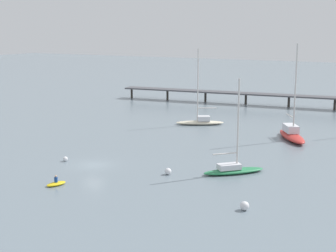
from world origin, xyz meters
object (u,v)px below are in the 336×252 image
at_px(mooring_buoy_far, 65,159).
at_px(mooring_buoy_inner, 245,206).
at_px(mooring_buoy_outer, 168,171).
at_px(sailboat_green, 233,168).
at_px(pier, 295,92).
at_px(dinghy_yellow, 56,183).
at_px(sailboat_red, 292,134).
at_px(sailboat_cream, 200,120).

bearing_deg(mooring_buoy_far, mooring_buoy_inner, -11.68).
distance_m(mooring_buoy_far, mooring_buoy_outer, 14.06).
xyz_separation_m(sailboat_green, mooring_buoy_inner, (5.16, -10.42, -0.23)).
relative_size(pier, sailboat_green, 5.23).
height_order(pier, dinghy_yellow, pier).
height_order(sailboat_red, mooring_buoy_inner, sailboat_red).
distance_m(pier, sailboat_cream, 28.01).
height_order(sailboat_red, mooring_buoy_outer, sailboat_red).
bearing_deg(mooring_buoy_inner, pier, 100.26).
height_order(mooring_buoy_far, mooring_buoy_inner, mooring_buoy_inner).
distance_m(sailboat_green, mooring_buoy_outer, 7.48).
xyz_separation_m(dinghy_yellow, mooring_buoy_far, (-5.42, 7.93, 0.08)).
distance_m(mooring_buoy_far, mooring_buoy_inner, 26.04).
bearing_deg(mooring_buoy_outer, mooring_buoy_far, -175.22).
xyz_separation_m(pier, sailboat_green, (5.93, -50.86, -2.63)).
bearing_deg(sailboat_green, mooring_buoy_inner, -63.64).
height_order(sailboat_cream, dinghy_yellow, sailboat_cream).
xyz_separation_m(pier, mooring_buoy_far, (-14.41, -56.00, -2.97)).
xyz_separation_m(sailboat_cream, mooring_buoy_outer, (9.16, -28.63, -0.32)).
bearing_deg(sailboat_red, sailboat_green, -93.84).
relative_size(sailboat_green, mooring_buoy_inner, 12.92).
distance_m(sailboat_red, dinghy_yellow, 37.45).
distance_m(sailboat_green, sailboat_red, 20.69).
bearing_deg(pier, sailboat_red, -76.39).
height_order(pier, mooring_buoy_inner, pier).
distance_m(sailboat_red, mooring_buoy_outer, 25.80).
relative_size(mooring_buoy_far, mooring_buoy_inner, 0.73).
distance_m(pier, sailboat_red, 31.18).
distance_m(sailboat_cream, dinghy_yellow, 37.74).
relative_size(pier, sailboat_red, 4.01).
bearing_deg(mooring_buoy_outer, mooring_buoy_inner, -29.29).
height_order(pier, mooring_buoy_outer, pier).
relative_size(sailboat_cream, mooring_buoy_far, 21.19).
bearing_deg(pier, mooring_buoy_far, -104.43).
bearing_deg(mooring_buoy_inner, sailboat_cream, 120.49).
bearing_deg(mooring_buoy_outer, pier, 89.58).
xyz_separation_m(dinghy_yellow, mooring_buoy_outer, (8.59, 9.10, 0.16)).
distance_m(sailboat_green, mooring_buoy_inner, 11.63).
relative_size(dinghy_yellow, mooring_buoy_far, 3.93).
xyz_separation_m(sailboat_green, mooring_buoy_outer, (-6.33, -3.97, -0.27)).
bearing_deg(sailboat_red, mooring_buoy_far, -130.11).
distance_m(sailboat_green, dinghy_yellow, 19.84).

